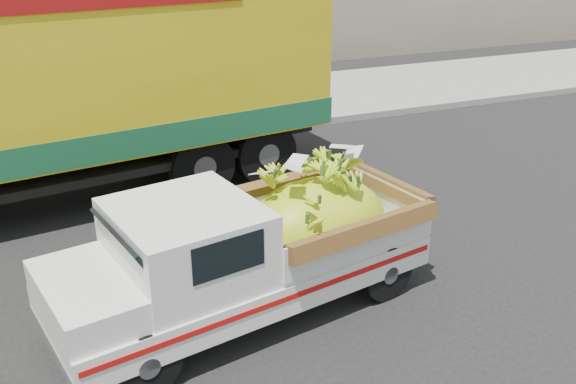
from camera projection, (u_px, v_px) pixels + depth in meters
name	position (u px, v px, depth m)	size (l,w,h in m)	color
ground	(78.00, 352.00, 6.94)	(100.00, 100.00, 0.00)	black
curb	(42.00, 155.00, 12.44)	(60.00, 0.25, 0.15)	gray
sidewalk	(37.00, 125.00, 14.22)	(60.00, 4.00, 0.14)	gray
pickup_truck	(269.00, 242.00, 7.50)	(4.65, 2.45, 1.55)	black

